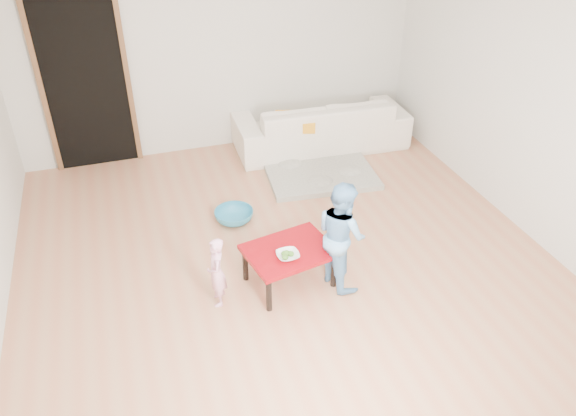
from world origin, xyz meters
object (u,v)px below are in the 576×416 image
bowl (288,255)px  child_blue (341,234)px  basin (234,216)px  sofa (321,124)px  child_pink (217,272)px  red_table (289,266)px

bowl → child_blue: 0.50m
bowl → basin: 1.29m
sofa → basin: 2.04m
child_pink → basin: size_ratio=1.61×
bowl → child_pink: size_ratio=0.30×
basin → child_pink: bearing=-109.6°
bowl → sofa: bearing=63.5°
bowl → child_pink: child_pink is taller
red_table → basin: size_ratio=1.83×
red_table → bowl: bearing=-114.6°
child_pink → bowl: bearing=91.0°
sofa → basin: size_ratio=5.38×
bowl → child_blue: child_blue is taller
sofa → basin: bearing=44.6°
bowl → child_pink: bearing=175.0°
child_blue → sofa: bearing=-28.8°
red_table → bowl: 0.24m
sofa → red_table: (-1.25, -2.49, -0.13)m
sofa → child_blue: bearing=74.9°
child_pink → child_blue: bearing=93.3°
sofa → basin: sofa is taller
basin → child_blue: bearing=-60.7°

